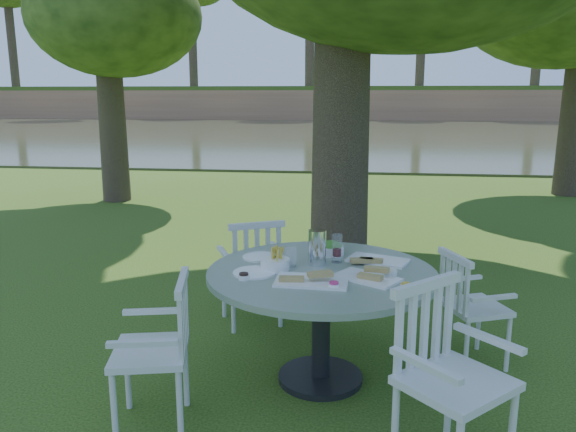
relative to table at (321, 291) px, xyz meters
name	(u,v)px	position (x,y,z in m)	size (l,w,h in m)	color
ground	(285,319)	(-0.38, 1.01, -0.63)	(140.00, 140.00, 0.00)	#1F3D0C
table	(321,291)	(0.00, 0.00, 0.00)	(1.47, 1.47, 0.76)	black
chair_ne	(465,300)	(0.97, 0.37, -0.15)	(0.50, 0.52, 0.81)	silver
chair_nw	(254,265)	(-0.61, 0.83, -0.10)	(0.59, 0.58, 0.89)	silver
chair_sw	(165,341)	(-0.83, -0.62, -0.11)	(0.50, 0.52, 0.87)	silver
chair_se	(441,363)	(0.65, -0.78, -0.06)	(0.66, 0.66, 0.95)	silver
tableware	(315,261)	(-0.05, 0.06, 0.18)	(1.15, 0.85, 0.23)	white
river	(351,134)	(-0.38, 24.01, -0.63)	(100.00, 28.00, 0.12)	#32361F
far_bank	(362,23)	(-0.10, 42.12, 6.62)	(100.00, 18.00, 15.20)	#936445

